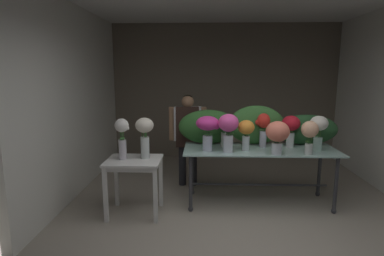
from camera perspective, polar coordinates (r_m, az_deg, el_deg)
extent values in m
plane|color=#9E9384|center=(5.27, 7.01, -10.86)|extent=(8.73, 8.73, 0.00)
cube|color=#706656|center=(6.91, 5.87, 6.53)|extent=(4.92, 0.12, 2.89)
cube|color=silver|center=(5.31, -20.19, 4.82)|extent=(0.12, 4.09, 2.89)
cube|color=#AAD2CB|center=(4.54, 12.27, -3.80)|extent=(2.14, 0.81, 0.02)
cylinder|color=#38383D|center=(4.30, -0.26, -10.06)|extent=(0.05, 0.05, 0.80)
sphere|color=#38383D|center=(4.44, -0.25, -14.52)|extent=(0.07, 0.07, 0.07)
cylinder|color=#38383D|center=(4.65, 24.76, -9.45)|extent=(0.05, 0.05, 0.80)
sphere|color=#38383D|center=(4.79, 24.41, -13.62)|extent=(0.07, 0.07, 0.07)
cylinder|color=#38383D|center=(4.87, 0.03, -7.58)|extent=(0.05, 0.05, 0.80)
sphere|color=#38383D|center=(5.00, 0.03, -11.61)|extent=(0.07, 0.07, 0.07)
cylinder|color=#38383D|center=(5.19, 22.20, -7.26)|extent=(0.05, 0.05, 0.80)
sphere|color=#38383D|center=(5.31, 21.92, -11.07)|extent=(0.07, 0.07, 0.07)
cylinder|color=#38383D|center=(4.70, 12.02, -10.07)|extent=(1.94, 0.03, 0.03)
cube|color=white|center=(4.20, -10.56, -5.85)|extent=(0.71, 0.59, 0.03)
cube|color=white|center=(4.21, -10.54, -6.43)|extent=(0.65, 0.53, 0.06)
cube|color=white|center=(4.17, -15.50, -11.68)|extent=(0.05, 0.05, 0.73)
cube|color=white|center=(4.03, -6.69, -12.15)|extent=(0.05, 0.05, 0.73)
cube|color=white|center=(4.62, -13.59, -9.35)|extent=(0.05, 0.05, 0.73)
cube|color=white|center=(4.50, -5.70, -9.67)|extent=(0.05, 0.05, 0.73)
cylinder|color=#232328|center=(5.28, -1.78, -6.28)|extent=(0.12, 0.12, 0.78)
cylinder|color=#232328|center=(5.27, 0.25, -6.30)|extent=(0.12, 0.12, 0.78)
cube|color=silver|center=(5.12, -0.78, 0.82)|extent=(0.44, 0.22, 0.54)
cube|color=black|center=(5.02, -0.85, 0.15)|extent=(0.37, 0.02, 0.66)
cylinder|color=#936B4C|center=(5.14, -3.71, 0.79)|extent=(0.09, 0.09, 0.55)
cylinder|color=#936B4C|center=(5.12, 2.16, 0.75)|extent=(0.09, 0.09, 0.55)
sphere|color=#936B4C|center=(5.08, -0.79, 4.84)|extent=(0.20, 0.20, 0.20)
ellipsoid|color=black|center=(5.09, -0.78, 5.59)|extent=(0.15, 0.15, 0.09)
ellipsoid|color=#2D6028|center=(4.69, 3.00, 0.21)|extent=(0.89, 0.28, 0.52)
ellipsoid|color=#387033|center=(4.75, 11.60, 0.55)|extent=(0.83, 0.27, 0.58)
ellipsoid|color=#28562D|center=(4.93, 19.93, -0.28)|extent=(0.96, 0.29, 0.45)
cylinder|color=silver|center=(4.38, 9.77, -2.75)|extent=(0.10, 0.10, 0.20)
cylinder|color=#9EBCB2|center=(4.39, 9.75, -3.47)|extent=(0.10, 0.10, 0.08)
cylinder|color=#2D6028|center=(4.38, 10.01, -2.26)|extent=(0.01, 0.01, 0.26)
cylinder|color=#2D6028|center=(4.38, 9.60, -2.23)|extent=(0.01, 0.01, 0.26)
cylinder|color=#2D6028|center=(4.35, 9.75, -2.33)|extent=(0.01, 0.01, 0.26)
ellipsoid|color=orange|center=(4.33, 9.86, 0.13)|extent=(0.23, 0.23, 0.20)
sphere|color=orange|center=(4.31, 8.82, 0.41)|extent=(0.08, 0.08, 0.08)
cylinder|color=silver|center=(4.66, 21.91, -2.67)|extent=(0.12, 0.12, 0.18)
cylinder|color=#9EBCB2|center=(4.68, 21.86, -3.28)|extent=(0.11, 0.11, 0.08)
cylinder|color=#477F3D|center=(4.66, 22.29, -1.79)|extent=(0.01, 0.01, 0.31)
cylinder|color=#477F3D|center=(4.68, 21.83, -1.72)|extent=(0.01, 0.01, 0.31)
cylinder|color=#477F3D|center=(4.65, 21.78, -1.79)|extent=(0.01, 0.01, 0.31)
cylinder|color=#477F3D|center=(4.63, 22.05, -1.84)|extent=(0.01, 0.01, 0.31)
ellipsoid|color=white|center=(4.61, 22.14, 0.81)|extent=(0.24, 0.24, 0.20)
sphere|color=white|center=(4.58, 21.17, 0.63)|extent=(0.09, 0.09, 0.09)
cylinder|color=silver|center=(4.30, 2.83, -2.79)|extent=(0.13, 0.13, 0.21)
cylinder|color=#9EBCB2|center=(4.31, 2.83, -3.56)|extent=(0.12, 0.12, 0.09)
cylinder|color=#28562D|center=(4.28, 3.17, -1.99)|extent=(0.01, 0.01, 0.32)
cylinder|color=#28562D|center=(4.30, 2.73, -1.91)|extent=(0.01, 0.01, 0.32)
cylinder|color=#28562D|center=(4.26, 2.75, -2.05)|extent=(0.01, 0.01, 0.32)
ellipsoid|color=#D1338E|center=(4.24, 2.87, 0.88)|extent=(0.32, 0.32, 0.19)
sphere|color=#D1338E|center=(4.25, 1.25, 0.89)|extent=(0.08, 0.08, 0.08)
sphere|color=#D1338E|center=(4.24, 4.42, 0.47)|extent=(0.11, 0.11, 0.11)
ellipsoid|color=#387033|center=(4.25, 3.24, -1.19)|extent=(0.11, 0.07, 0.03)
cylinder|color=silver|center=(4.71, 17.44, -2.10)|extent=(0.11, 0.11, 0.21)
cylinder|color=#9EBCB2|center=(4.72, 17.41, -2.80)|extent=(0.10, 0.10, 0.09)
cylinder|color=#28562D|center=(4.71, 17.72, -1.59)|extent=(0.01, 0.01, 0.28)
cylinder|color=#28562D|center=(4.73, 17.47, -1.52)|extent=(0.01, 0.01, 0.28)
cylinder|color=#28562D|center=(4.69, 17.27, -1.60)|extent=(0.01, 0.01, 0.28)
cylinder|color=#28562D|center=(4.69, 17.55, -1.63)|extent=(0.01, 0.01, 0.28)
ellipsoid|color=red|center=(4.66, 17.61, 0.85)|extent=(0.26, 0.26, 0.22)
sphere|color=red|center=(4.69, 18.49, 0.86)|extent=(0.08, 0.08, 0.08)
ellipsoid|color=#387033|center=(4.67, 17.60, -0.63)|extent=(0.05, 0.10, 0.03)
cylinder|color=silver|center=(4.61, 12.79, -2.00)|extent=(0.10, 0.10, 0.23)
cylinder|color=#9EBCB2|center=(4.62, 12.76, -2.79)|extent=(0.09, 0.09, 0.10)
cylinder|color=#2D6028|center=(4.60, 13.11, -1.40)|extent=(0.01, 0.01, 0.31)
cylinder|color=#2D6028|center=(4.62, 12.69, -1.33)|extent=(0.01, 0.01, 0.31)
cylinder|color=#2D6028|center=(4.59, 12.63, -1.40)|extent=(0.01, 0.01, 0.31)
cylinder|color=#2D6028|center=(4.58, 12.93, -1.45)|extent=(0.01, 0.01, 0.31)
ellipsoid|color=red|center=(4.56, 12.93, 1.31)|extent=(0.18, 0.18, 0.21)
sphere|color=red|center=(4.56, 11.97, 1.03)|extent=(0.09, 0.09, 0.09)
sphere|color=red|center=(4.59, 13.56, 1.72)|extent=(0.06, 0.06, 0.06)
ellipsoid|color=#387033|center=(4.58, 12.53, -0.32)|extent=(0.10, 0.09, 0.03)
cylinder|color=silver|center=(4.26, 15.19, -3.65)|extent=(0.14, 0.14, 0.16)
cylinder|color=#9EBCB2|center=(4.27, 15.16, -4.22)|extent=(0.13, 0.13, 0.07)
cylinder|color=#28562D|center=(4.25, 15.46, -3.13)|extent=(0.01, 0.01, 0.22)
cylinder|color=#28562D|center=(4.27, 15.18, -3.04)|extent=(0.01, 0.01, 0.22)
cylinder|color=#28562D|center=(4.24, 14.88, -3.12)|extent=(0.01, 0.01, 0.22)
cylinder|color=#28562D|center=(4.22, 15.33, -3.22)|extent=(0.01, 0.01, 0.22)
ellipsoid|color=#EF7A60|center=(4.21, 15.34, -0.61)|extent=(0.30, 0.30, 0.27)
sphere|color=#EF7A60|center=(4.23, 16.64, -0.69)|extent=(0.12, 0.12, 0.12)
ellipsoid|color=#28562D|center=(4.22, 14.99, -2.38)|extent=(0.10, 0.10, 0.03)
cylinder|color=silver|center=(4.40, 20.47, -3.59)|extent=(0.10, 0.10, 0.14)
cylinder|color=#9EBCB2|center=(4.41, 20.44, -4.09)|extent=(0.09, 0.09, 0.06)
cylinder|color=#2D6028|center=(4.39, 20.84, -2.72)|extent=(0.01, 0.01, 0.26)
cylinder|color=#2D6028|center=(4.41, 20.34, -2.66)|extent=(0.01, 0.01, 0.26)
cylinder|color=#2D6028|center=(4.37, 20.51, -2.77)|extent=(0.01, 0.01, 0.26)
ellipsoid|color=#F4B78E|center=(4.35, 20.68, -0.22)|extent=(0.22, 0.22, 0.22)
sphere|color=#F4B78E|center=(4.39, 21.65, -0.60)|extent=(0.05, 0.05, 0.05)
ellipsoid|color=#2D6028|center=(4.40, 20.36, -2.37)|extent=(0.07, 0.11, 0.03)
cylinder|color=silver|center=(4.24, 6.58, -2.87)|extent=(0.13, 0.13, 0.23)
cylinder|color=#9EBCB2|center=(4.26, 6.57, -3.72)|extent=(0.12, 0.12, 0.10)
cylinder|color=#387033|center=(4.24, 7.06, -2.14)|extent=(0.01, 0.01, 0.32)
cylinder|color=#387033|center=(4.26, 6.65, -2.08)|extent=(0.01, 0.01, 0.32)
cylinder|color=#387033|center=(4.22, 6.32, -2.17)|extent=(0.01, 0.01, 0.32)
cylinder|color=#387033|center=(4.21, 6.60, -2.21)|extent=(0.01, 0.01, 0.32)
ellipsoid|color=#E54C9E|center=(4.19, 6.66, 0.94)|extent=(0.27, 0.27, 0.24)
sphere|color=#E54C9E|center=(4.21, 7.64, 0.79)|extent=(0.10, 0.10, 0.10)
ellipsoid|color=#387033|center=(4.22, 7.04, -1.05)|extent=(0.10, 0.05, 0.03)
cylinder|color=silver|center=(4.54, 5.89, -2.12)|extent=(0.10, 0.10, 0.21)
cylinder|color=#9EBCB2|center=(4.55, 5.88, -2.85)|extent=(0.09, 0.09, 0.09)
cylinder|color=#2D6028|center=(4.52, 6.21, -1.43)|extent=(0.01, 0.01, 0.31)
cylinder|color=#2D6028|center=(4.55, 5.85, -1.36)|extent=(0.01, 0.01, 0.31)
cylinder|color=#2D6028|center=(4.53, 5.66, -1.40)|extent=(0.01, 0.01, 0.31)
cylinder|color=#2D6028|center=(4.51, 5.93, -1.46)|extent=(0.01, 0.01, 0.31)
ellipsoid|color=pink|center=(4.49, 5.96, 1.11)|extent=(0.16, 0.16, 0.16)
sphere|color=pink|center=(4.52, 5.18, 0.89)|extent=(0.07, 0.07, 0.07)
ellipsoid|color=#28562D|center=(4.48, 5.76, -0.63)|extent=(0.07, 0.11, 0.03)
cylinder|color=silver|center=(4.19, -12.53, -3.87)|extent=(0.10, 0.10, 0.26)
cylinder|color=#9EBCB2|center=(4.21, -12.49, -4.84)|extent=(0.09, 0.09, 0.11)
cylinder|color=#477F3D|center=(4.17, -12.32, -2.89)|extent=(0.01, 0.01, 0.39)
cylinder|color=#477F3D|center=(4.20, -12.57, -2.82)|extent=(0.01, 0.01, 0.39)
cylinder|color=#477F3D|center=(4.19, -12.82, -2.86)|extent=(0.01, 0.01, 0.39)
cylinder|color=#477F3D|center=(4.16, -12.59, -2.93)|extent=(0.01, 0.01, 0.39)
ellipsoid|color=white|center=(4.13, -12.70, 0.47)|extent=(0.18, 0.18, 0.18)
sphere|color=white|center=(4.11, -11.76, 0.01)|extent=(0.06, 0.06, 0.06)
ellipsoid|color=#387033|center=(4.15, -12.60, -1.88)|extent=(0.08, 0.11, 0.03)
cylinder|color=silver|center=(4.18, -8.55, -3.56)|extent=(0.11, 0.11, 0.29)
cylinder|color=#9EBCB2|center=(4.20, -8.52, -4.64)|extent=(0.10, 0.10, 0.12)
cylinder|color=#387033|center=(4.16, -8.30, -2.87)|extent=(0.01, 0.01, 0.38)
cylinder|color=#387033|center=(4.19, -8.45, -2.78)|extent=(0.01, 0.01, 0.38)
cylinder|color=#387033|center=(4.18, -8.96, -2.85)|extent=(0.01, 0.01, 0.38)
cylinder|color=#387033|center=(4.15, -8.57, -2.91)|extent=(0.01, 0.01, 0.38)
ellipsoid|color=silver|center=(4.12, -8.66, 0.50)|extent=(0.24, 0.24, 0.20)
sphere|color=silver|center=(4.12, -7.71, 0.00)|extent=(0.06, 0.06, 0.06)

